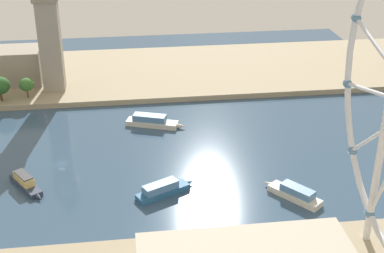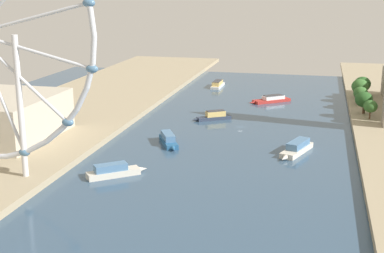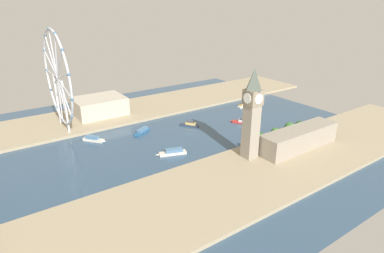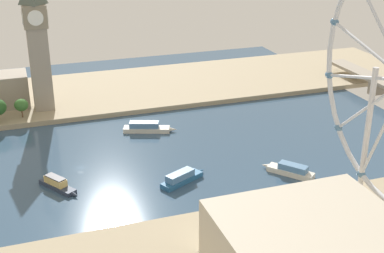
# 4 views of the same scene
# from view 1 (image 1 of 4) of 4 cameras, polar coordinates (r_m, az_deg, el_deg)

# --- Properties ---
(ground_plane) EXTENTS (382.58, 382.58, 0.00)m
(ground_plane) POSITION_cam_1_polar(r_m,az_deg,el_deg) (250.33, -13.24, -3.74)
(ground_plane) COLOR #334C66
(riverbank_left) EXTENTS (90.00, 520.00, 3.00)m
(riverbank_left) POSITION_cam_1_polar(r_m,az_deg,el_deg) (346.18, -11.88, 5.11)
(riverbank_left) COLOR tan
(riverbank_left) RESTS_ON ground_plane
(clock_tower) EXTENTS (14.28, 14.28, 81.11)m
(clock_tower) POSITION_cam_1_polar(r_m,az_deg,el_deg) (311.84, -14.62, 11.00)
(clock_tower) COLOR gray
(clock_tower) RESTS_ON riverbank_left
(tour_boat_1) EXTENTS (22.19, 16.00, 5.67)m
(tour_boat_1) POSITION_cam_1_polar(r_m,az_deg,el_deg) (235.85, -16.70, -5.52)
(tour_boat_1) COLOR #2D384C
(tour_boat_1) RESTS_ON ground_plane
(tour_boat_2) EXTENTS (15.33, 25.00, 5.48)m
(tour_boat_2) POSITION_cam_1_polar(r_m,az_deg,el_deg) (221.76, -2.99, -6.46)
(tour_boat_2) COLOR #235684
(tour_boat_2) RESTS_ON ground_plane
(tour_boat_3) EXTENTS (15.01, 29.96, 5.74)m
(tour_boat_3) POSITION_cam_1_polar(r_m,az_deg,el_deg) (277.63, -4.09, 0.53)
(tour_boat_3) COLOR beige
(tour_boat_3) RESTS_ON ground_plane
(tour_boat_4) EXTENTS (23.14, 19.63, 5.56)m
(tour_boat_4) POSITION_cam_1_polar(r_m,az_deg,el_deg) (222.79, 10.45, -6.74)
(tour_boat_4) COLOR beige
(tour_boat_4) RESTS_ON ground_plane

